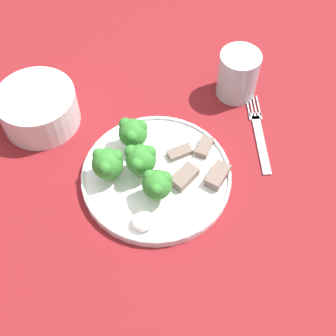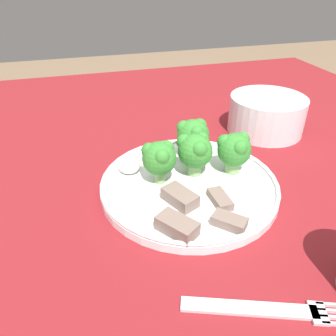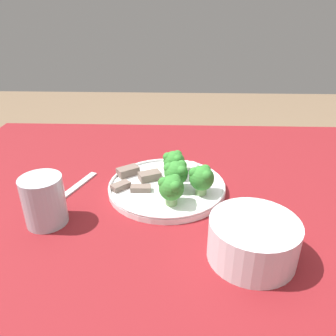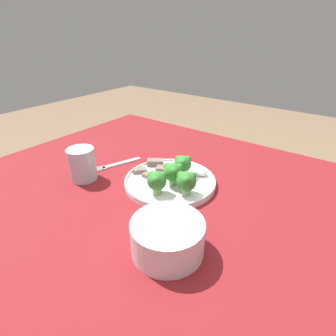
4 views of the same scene
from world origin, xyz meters
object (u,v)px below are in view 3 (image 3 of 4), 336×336
dinner_plate (167,187)px  fork (71,191)px  cream_bowl (253,241)px  drinking_glass (44,203)px

dinner_plate → fork: dinner_plate is taller
dinner_plate → fork: size_ratio=1.45×
fork → cream_bowl: cream_bowl is taller
cream_bowl → drinking_glass: (0.37, -0.08, 0.01)m
dinner_plate → fork: bearing=3.7°
drinking_glass → fork: bearing=-95.3°
drinking_glass → cream_bowl: bearing=167.4°
cream_bowl → dinner_plate: bearing=-54.9°
cream_bowl → drinking_glass: drinking_glass is taller
dinner_plate → cream_bowl: cream_bowl is taller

